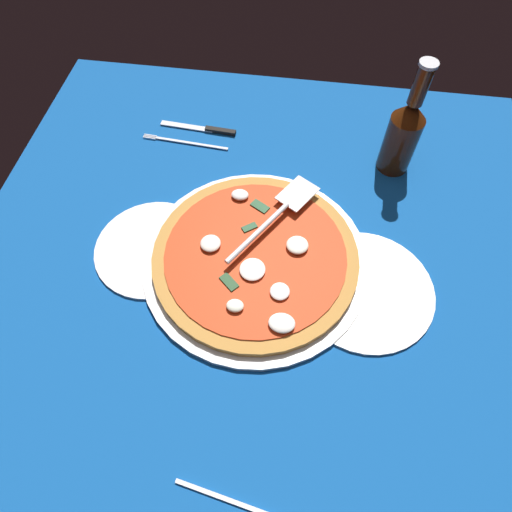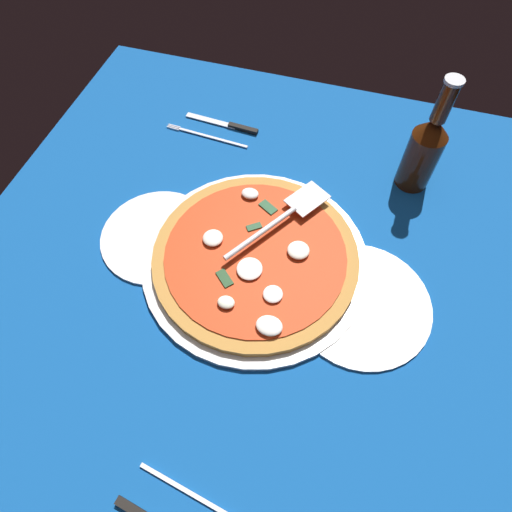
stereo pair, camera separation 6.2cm
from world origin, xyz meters
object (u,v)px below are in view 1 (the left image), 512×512
Objects in this scene: pizza_server at (274,215)px; place_setting_near at (196,136)px; pizza at (256,257)px; dinner_plate_left at (365,290)px; beer_bottle at (403,133)px; dinner_plate_right at (153,248)px.

place_setting_near is at bearing 73.99° from pizza_server.
pizza_server reaches higher than pizza.
dinner_plate_left is 33.07cm from beer_bottle.
beer_bottle reaches higher than dinner_plate_left.
pizza_server is at bearing 41.33° from beer_bottle.
beer_bottle is at bearing -99.59° from dinner_plate_left.
beer_bottle reaches higher than pizza_server.
pizza_server reaches higher than dinner_plate_right.
dinner_plate_left is at bearing 80.41° from beer_bottle.
pizza is 1.51× the size of beer_bottle.
dinner_plate_left is 21.41cm from pizza_server.
dinner_plate_right is 1.06× the size of place_setting_near.
pizza is (-19.74, 0.34, 1.77)cm from dinner_plate_right.
dinner_plate_right is at bearing -0.98° from pizza.
place_setting_near is at bearing -59.62° from pizza.
pizza_server is at bearing -160.75° from dinner_plate_right.
pizza is 38.74cm from beer_bottle.
dinner_plate_left is at bearing 175.17° from dinner_plate_right.
dinner_plate_right is 0.97× the size of pizza_server.
dinner_plate_left is 0.65× the size of pizza.
dinner_plate_left is 1.09× the size of pizza_server.
pizza is 36.16cm from place_setting_near.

